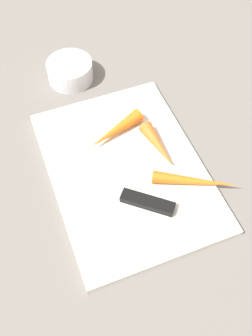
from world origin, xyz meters
TOP-DOWN VIEW (x-y plane):
  - ground_plane at (0.00, 0.00)m, footprint 1.40×1.40m
  - cutting_board at (0.00, 0.00)m, footprint 0.36×0.26m
  - knife at (-0.07, 0.00)m, footprint 0.14×0.17m
  - carrot_longest at (-0.07, -0.10)m, footprint 0.09×0.14m
  - carrot_shortest at (0.02, -0.07)m, footprint 0.10×0.04m
  - carrot_medium at (0.08, -0.01)m, footprint 0.06×0.12m
  - small_bowl at (0.26, 0.02)m, footprint 0.09×0.09m

SIDE VIEW (x-z plane):
  - ground_plane at x=0.00m, z-range 0.00..0.00m
  - cutting_board at x=0.00m, z-range 0.00..0.01m
  - knife at x=-0.07m, z-range 0.01..0.02m
  - small_bowl at x=0.26m, z-range 0.00..0.04m
  - carrot_longest at x=-0.07m, z-range 0.01..0.03m
  - carrot_shortest at x=0.02m, z-range 0.01..0.04m
  - carrot_medium at x=0.08m, z-range 0.01..0.04m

